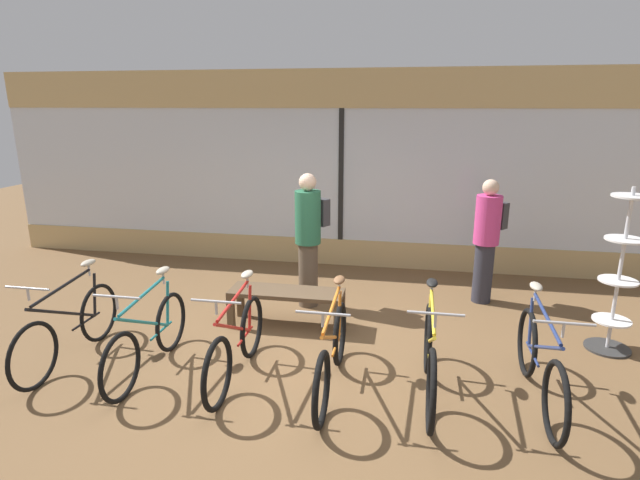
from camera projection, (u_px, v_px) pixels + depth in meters
The scene contains 12 objects.
ground_plane at pixel (295, 361), 5.34m from camera, with size 24.00×24.00×0.00m, color brown.
shop_back_wall at pixel (341, 169), 8.14m from camera, with size 12.00×0.08×3.20m.
bicycle_far_left at pixel (70, 327), 5.27m from camera, with size 0.46×1.72×1.02m.
bicycle_left at pixel (149, 338), 5.06m from camera, with size 0.46×1.66×1.01m.
bicycle_center_left at pixel (237, 344), 4.93m from camera, with size 0.46×1.66×1.02m.
bicycle_center_right at pixel (332, 354), 4.74m from camera, with size 0.46×1.74×1.01m.
bicycle_right at pixel (430, 358), 4.62m from camera, with size 0.46×1.70×1.04m.
bicycle_far_right at pixel (540, 365), 4.52m from camera, with size 0.46×1.76×1.03m.
accessory_rack at pixel (617, 286), 5.42m from camera, with size 0.48×0.48×1.84m.
display_bench at pixel (286, 297), 6.11m from camera, with size 1.40×0.44×0.46m.
customer_near_rack at pixel (309, 236), 6.60m from camera, with size 0.50×0.56×1.81m.
customer_by_window at pixel (487, 237), 6.74m from camera, with size 0.53×0.55×1.71m.
Camera 1 is at (1.14, -4.68, 2.67)m, focal length 28.00 mm.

